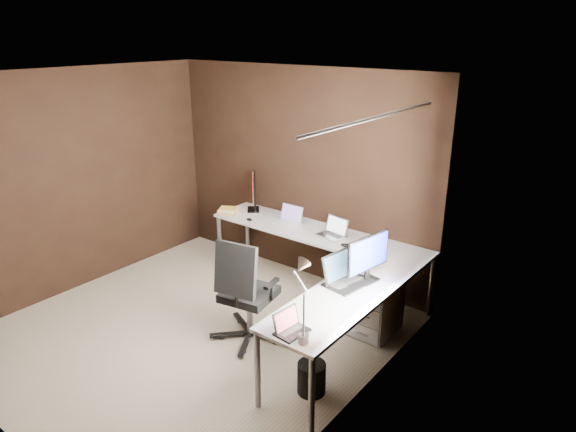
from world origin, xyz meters
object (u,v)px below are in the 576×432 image
at_px(laptop_black_big, 345,276).
at_px(book_stack, 228,211).
at_px(wastebasket, 311,378).
at_px(monitor_right, 368,255).
at_px(drawer_pedestal, 375,304).
at_px(laptop_white, 289,219).
at_px(monitor_left, 254,191).
at_px(laptop_silver, 334,232).
at_px(desk_lamp, 302,289).
at_px(office_chair, 247,310).
at_px(laptop_black_small, 290,327).

xyz_separation_m(laptop_black_big, book_stack, (-2.10, 0.69, -0.02)).
bearing_deg(wastebasket, monitor_right, 87.26).
height_order(monitor_right, wastebasket, monitor_right).
bearing_deg(laptop_black_big, drawer_pedestal, 2.38).
bearing_deg(wastebasket, laptop_white, 132.57).
bearing_deg(drawer_pedestal, monitor_left, 166.44).
relative_size(monitor_left, laptop_silver, 1.33).
bearing_deg(desk_lamp, office_chair, 152.52).
relative_size(monitor_right, wastebasket, 1.91).
xyz_separation_m(laptop_silver, book_stack, (-1.42, -0.18, -0.01)).
height_order(monitor_left, desk_lamp, desk_lamp).
bearing_deg(laptop_silver, desk_lamp, -53.39).
relative_size(laptop_white, laptop_black_big, 0.66).
distance_m(drawer_pedestal, wastebasket, 1.17).
bearing_deg(drawer_pedestal, book_stack, 175.18).
height_order(laptop_silver, wastebasket, laptop_silver).
distance_m(laptop_white, office_chair, 1.42).
bearing_deg(drawer_pedestal, laptop_black_big, -96.25).
relative_size(monitor_left, laptop_black_big, 1.00).
height_order(laptop_silver, laptop_black_big, laptop_black_big).
xyz_separation_m(drawer_pedestal, office_chair, (-0.91, -0.88, 0.01)).
distance_m(book_stack, desk_lamp, 2.83).
bearing_deg(laptop_black_big, laptop_white, 64.45).
distance_m(laptop_black_big, laptop_black_small, 0.94).
xyz_separation_m(laptop_white, office_chair, (0.46, -1.26, -0.46)).
height_order(drawer_pedestal, monitor_right, monitor_right).
bearing_deg(wastebasket, desk_lamp, -71.43).
relative_size(laptop_black_small, desk_lamp, 0.44).
height_order(drawer_pedestal, office_chair, office_chair).
distance_m(monitor_right, desk_lamp, 1.09).
bearing_deg(desk_lamp, laptop_black_small, -172.30).
xyz_separation_m(drawer_pedestal, laptop_white, (-1.36, 0.38, 0.47)).
xyz_separation_m(drawer_pedestal, laptop_silver, (-0.73, 0.36, 0.48)).
xyz_separation_m(laptop_black_small, desk_lamp, (0.10, 0.01, 0.35)).
relative_size(laptop_white, desk_lamp, 0.49).
bearing_deg(laptop_black_big, laptop_black_small, -165.43).
distance_m(laptop_black_small, book_stack, 2.74).
height_order(laptop_black_small, book_stack, laptop_black_small).
distance_m(drawer_pedestal, laptop_black_big, 0.71).
relative_size(drawer_pedestal, laptop_white, 2.02).
distance_m(drawer_pedestal, monitor_left, 2.16).
bearing_deg(office_chair, laptop_black_big, 13.44).
bearing_deg(drawer_pedestal, laptop_white, 164.35).
height_order(drawer_pedestal, book_stack, book_stack).
height_order(book_stack, wastebasket, book_stack).
xyz_separation_m(desk_lamp, wastebasket, (-0.09, 0.28, -0.98)).
distance_m(laptop_white, desk_lamp, 2.38).
distance_m(laptop_silver, wastebasket, 1.82).
xyz_separation_m(laptop_black_big, laptop_black_small, (0.10, -0.94, -0.02)).
bearing_deg(laptop_black_big, laptop_silver, 46.64).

